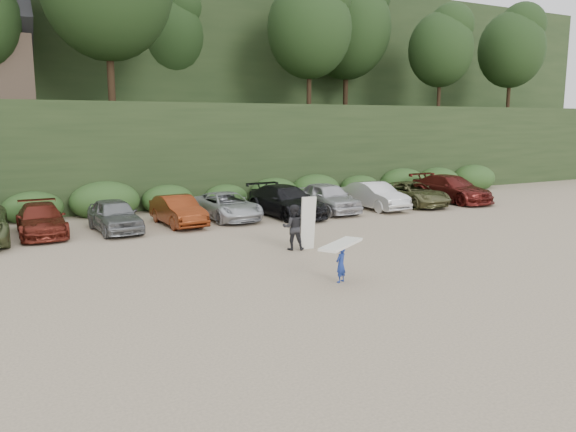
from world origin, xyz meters
TOP-DOWN VIEW (x-y plane):
  - ground at (0.00, 0.00)m, footprint 120.00×120.00m
  - hillside_backdrop at (-0.26, 35.93)m, footprint 90.00×41.50m
  - parked_cars at (-1.11, 9.88)m, footprint 34.03×5.98m
  - child_surfer at (-1.31, -1.87)m, footprint 2.06×1.62m
  - adult_surfer at (-0.44, 2.73)m, footprint 1.34×0.97m

SIDE VIEW (x-z plane):
  - ground at x=0.00m, z-range 0.00..0.00m
  - parked_cars at x=-1.11m, z-range -0.05..1.59m
  - child_surfer at x=-1.31m, z-range 0.22..1.47m
  - adult_surfer at x=-0.44m, z-range -0.14..1.94m
  - hillside_backdrop at x=-0.26m, z-range -2.78..25.22m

